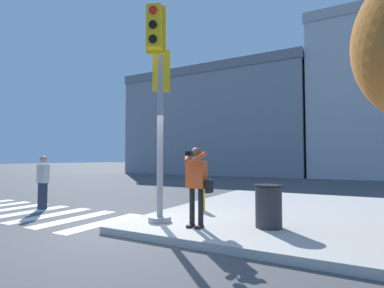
# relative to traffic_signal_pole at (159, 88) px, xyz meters

# --- Properties ---
(ground_plane) EXTENTS (160.00, 160.00, 0.00)m
(ground_plane) POSITION_rel_traffic_signal_pole_xyz_m (-0.30, -0.45, -3.13)
(ground_plane) COLOR #4C4C4F
(sidewalk_corner) EXTENTS (8.00, 8.00, 0.15)m
(sidewalk_corner) POSITION_rel_traffic_signal_pole_xyz_m (3.20, 3.05, -3.06)
(sidewalk_corner) COLOR #BCB7AD
(sidewalk_corner) RESTS_ON ground_plane
(crosswalk_stripes) EXTENTS (7.33, 2.47, 0.01)m
(crosswalk_stripes) POSITION_rel_traffic_signal_pole_xyz_m (-4.93, -0.14, -3.13)
(crosswalk_stripes) COLOR silver
(crosswalk_stripes) RESTS_ON ground_plane
(traffic_signal_pole) EXTENTS (0.90, 1.37, 4.89)m
(traffic_signal_pole) POSITION_rel_traffic_signal_pole_xyz_m (0.00, 0.00, 0.00)
(traffic_signal_pole) COLOR #939399
(traffic_signal_pole) RESTS_ON sidewalk_corner
(person_photographer) EXTENTS (0.58, 0.54, 1.62)m
(person_photographer) POSITION_rel_traffic_signal_pole_xyz_m (0.98, -0.04, -2.01)
(person_photographer) COLOR black
(person_photographer) RESTS_ON sidewalk_corner
(pedestrian_distant) EXTENTS (0.34, 0.20, 1.61)m
(pedestrian_distant) POSITION_rel_traffic_signal_pole_xyz_m (-4.56, 0.36, -2.28)
(pedestrian_distant) COLOR #282D42
(pedestrian_distant) RESTS_ON ground_plane
(fire_hydrant) EXTENTS (0.18, 0.24, 0.64)m
(fire_hydrant) POSITION_rel_traffic_signal_pole_xyz_m (0.20, 1.72, -2.66)
(fire_hydrant) COLOR yellow
(fire_hydrant) RESTS_ON sidewalk_corner
(trash_bin) EXTENTS (0.56, 0.56, 0.86)m
(trash_bin) POSITION_rel_traffic_signal_pole_xyz_m (2.27, 0.63, -2.55)
(trash_bin) COLOR #2D2D33
(trash_bin) RESTS_ON sidewalk_corner
(building_left) EXTENTS (17.77, 11.55, 10.14)m
(building_left) POSITION_rel_traffic_signal_pole_xyz_m (-8.48, 24.11, 1.95)
(building_left) COLOR gray
(building_left) RESTS_ON ground_plane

